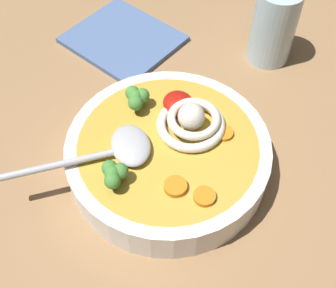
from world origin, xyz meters
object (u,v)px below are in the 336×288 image
Objects in this scene: soup_spoon at (120,151)px; folded_napkin at (123,39)px; drinking_glass at (274,26)px; noodle_pile at (192,122)px; soup_bowl at (168,155)px.

soup_spoon is 1.12× the size of folded_napkin.
drinking_glass reaches higher than soup_spoon.
noodle_pile is at bearing 179.74° from folded_napkin.
drinking_glass is (11.05, -18.59, -0.18)cm from noodle_pile.
soup_bowl is at bearing 104.19° from noodle_pile.
soup_bowl is 5.00cm from noodle_pile.
soup_spoon is at bearing 90.04° from noodle_pile.
soup_bowl is 6.38cm from soup_spoon.
noodle_pile is at bearing -170.73° from soup_spoon.
soup_bowl is 25.38cm from drinking_glass.
folded_napkin is (23.42, -0.11, -5.40)cm from noodle_pile.
soup_spoon reaches higher than folded_napkin.
soup_spoon reaches higher than soup_bowl.
noodle_pile reaches higher than soup_spoon.
soup_spoon is at bearing 111.77° from drinking_glass.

